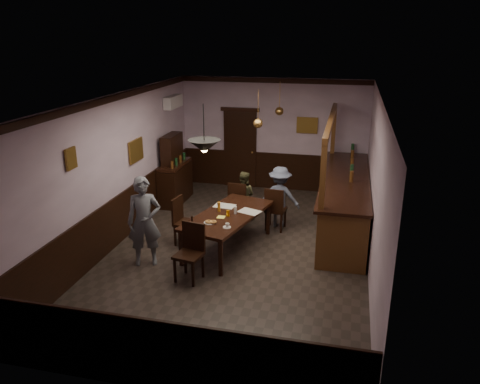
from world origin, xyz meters
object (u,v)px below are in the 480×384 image
(chair_far_right, at_px, (275,207))
(chair_far_left, at_px, (238,201))
(person_seated_left, at_px, (243,195))
(coffee_cup, at_px, (227,225))
(pendant_iron, at_px, (204,146))
(chair_side, at_px, (183,219))
(sideboard, at_px, (175,175))
(pendant_brass_far, at_px, (279,111))
(pendant_brass_mid, at_px, (258,123))
(person_standing, at_px, (144,222))
(chair_near, at_px, (191,249))
(person_seated_right, at_px, (280,197))
(bar_counter, at_px, (344,201))
(soda_can, at_px, (228,213))
(dining_table, at_px, (228,217))

(chair_far_right, bearing_deg, chair_far_left, -8.04)
(chair_far_right, relative_size, person_seated_left, 0.86)
(coffee_cup, height_order, pendant_iron, pendant_iron)
(chair_side, bearing_deg, sideboard, 32.69)
(coffee_cup, xyz_separation_m, pendant_brass_far, (0.35, 3.65, 1.50))
(person_seated_left, bearing_deg, pendant_brass_mid, 155.99)
(chair_far_right, bearing_deg, person_standing, 51.08)
(chair_near, distance_m, sideboard, 3.97)
(person_seated_right, distance_m, bar_counter, 1.41)
(soda_can, bearing_deg, sideboard, 129.70)
(soda_can, xyz_separation_m, pendant_brass_mid, (0.28, 1.46, 1.49))
(pendant_brass_mid, xyz_separation_m, pendant_brass_far, (0.20, 1.64, 0.00))
(person_seated_right, bearing_deg, chair_far_right, 80.58)
(pendant_iron, bearing_deg, dining_table, 75.71)
(person_standing, bearing_deg, chair_far_right, 23.98)
(bar_counter, bearing_deg, pendant_brass_far, 141.32)
(coffee_cup, bearing_deg, sideboard, 140.13)
(person_seated_right, height_order, pendant_brass_mid, pendant_brass_mid)
(person_standing, bearing_deg, coffee_cup, -9.73)
(coffee_cup, height_order, pendant_brass_mid, pendant_brass_mid)
(chair_near, distance_m, bar_counter, 3.86)
(bar_counter, bearing_deg, person_seated_left, -179.40)
(coffee_cup, xyz_separation_m, sideboard, (-2.16, 2.99, -0.10))
(soda_can, bearing_deg, bar_counter, 38.91)
(chair_far_left, relative_size, soda_can, 8.10)
(person_standing, xyz_separation_m, person_seated_left, (1.27, 2.57, -0.28))
(chair_far_left, height_order, chair_near, chair_near)
(person_standing, height_order, person_seated_left, person_standing)
(soda_can, bearing_deg, pendant_iron, -109.66)
(pendant_iron, distance_m, pendant_brass_far, 3.83)
(sideboard, relative_size, pendant_brass_far, 2.14)
(chair_far_left, xyz_separation_m, person_standing, (-1.22, -2.29, 0.31))
(person_seated_left, relative_size, bar_counter, 0.26)
(coffee_cup, xyz_separation_m, soda_can, (-0.13, 0.54, 0.01))
(chair_side, distance_m, person_standing, 1.09)
(coffee_cup, bearing_deg, chair_far_left, 112.09)
(person_seated_right, height_order, soda_can, person_seated_right)
(sideboard, bearing_deg, pendant_brass_far, 14.71)
(chair_side, bearing_deg, person_seated_right, -44.05)
(chair_near, distance_m, chair_side, 1.44)
(person_seated_left, height_order, pendant_iron, pendant_iron)
(chair_far_right, distance_m, coffee_cup, 1.89)
(dining_table, xyz_separation_m, pendant_brass_mid, (0.32, 1.35, 1.61))
(chair_side, relative_size, sideboard, 0.57)
(chair_far_right, distance_m, person_seated_left, 0.95)
(person_seated_left, xyz_separation_m, pendant_iron, (-0.14, -2.39, 1.71))
(person_seated_left, distance_m, person_seated_right, 0.91)
(bar_counter, height_order, pendant_brass_far, pendant_brass_far)
(chair_far_right, distance_m, sideboard, 3.02)
(coffee_cup, bearing_deg, pendant_brass_far, 98.82)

